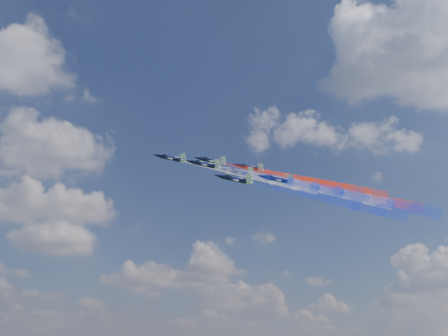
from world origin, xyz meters
name	(u,v)px	position (x,y,z in m)	size (l,w,h in m)	color
jet_lead	(171,158)	(-16.05, 13.03, 132.02)	(9.09, 11.36, 3.03)	black
trail_lead	(251,175)	(5.42, -0.26, 125.74)	(3.79, 42.00, 3.79)	white
jet_inner_left	(204,164)	(-10.36, -0.34, 126.80)	(9.09, 11.36, 3.03)	black
trail_inner_left	(290,182)	(11.11, -13.63, 120.52)	(3.79, 42.00, 3.79)	#1A31DE
jet_inner_right	(211,161)	(-1.18, 14.36, 133.87)	(9.09, 11.36, 3.03)	black
trail_inner_right	(289,177)	(20.30, 1.08, 127.59)	(3.79, 42.00, 3.79)	red
jet_outer_left	(235,179)	(-6.80, -13.00, 119.14)	(9.09, 11.36, 3.03)	black
trail_outer_left	(328,199)	(14.67, -26.28, 112.86)	(3.79, 42.00, 3.79)	#1A31DE
jet_center_third	(238,172)	(2.23, 1.80, 126.78)	(9.09, 11.36, 3.03)	black
trail_center_third	(322,190)	(23.70, -11.49, 120.50)	(3.79, 42.00, 3.79)	white
jet_outer_right	(249,167)	(13.57, 15.25, 134.01)	(9.09, 11.36, 3.03)	black
trail_outer_right	(324,183)	(35.04, 1.96, 127.73)	(3.79, 42.00, 3.79)	red
jet_rear_left	(277,179)	(8.19, -10.80, 121.80)	(9.09, 11.36, 3.03)	black
trail_rear_left	(366,198)	(29.66, -24.09, 115.52)	(3.79, 42.00, 3.79)	#1A31DE
jet_rear_right	(275,178)	(16.92, 4.23, 127.77)	(9.09, 11.36, 3.03)	black
trail_rear_right	(355,194)	(38.40, -9.06, 121.49)	(3.79, 42.00, 3.79)	red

